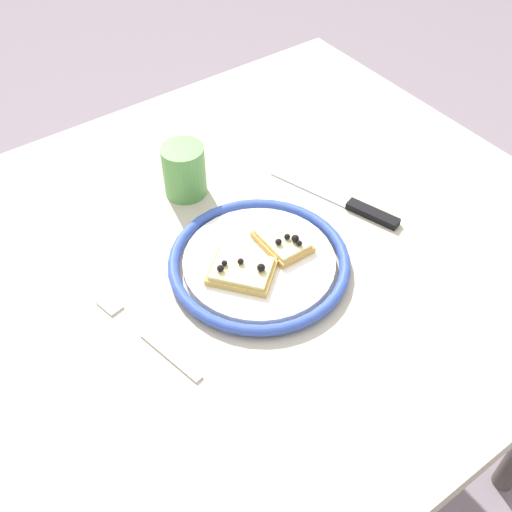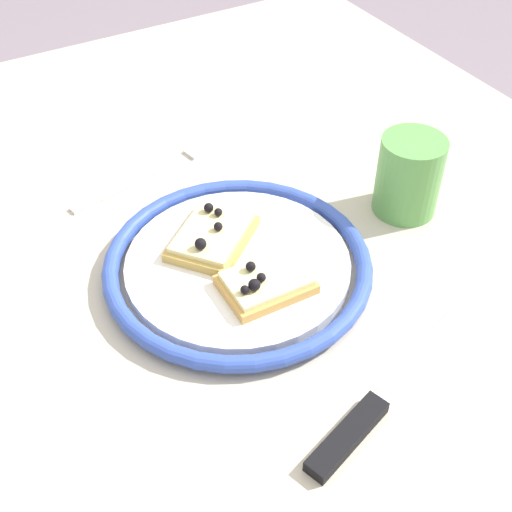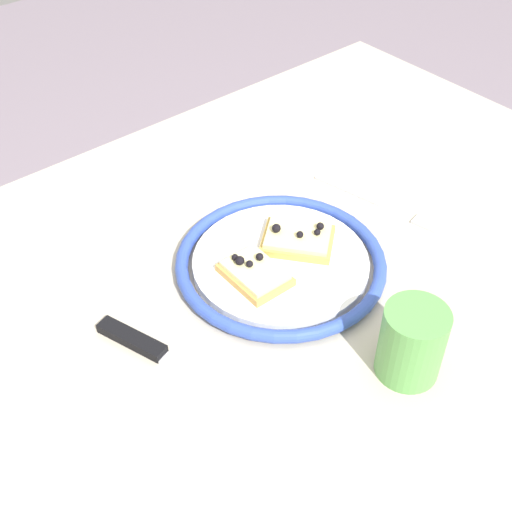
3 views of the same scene
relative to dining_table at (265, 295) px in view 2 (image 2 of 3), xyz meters
The scene contains 7 objects.
dining_table is the anchor object (origin of this frame).
plate 0.11m from the dining_table, 62.35° to the right, with size 0.27×0.27×0.02m.
pizza_slice_near 0.12m from the dining_table, 103.03° to the right, with size 0.11×0.12×0.03m.
pizza_slice_far 0.13m from the dining_table, 30.59° to the right, with size 0.06×0.09×0.03m.
knife 0.25m from the dining_table, ahead, with size 0.09×0.23×0.01m.
fork 0.20m from the dining_table, 160.48° to the right, with size 0.06×0.20×0.00m.
cup 0.21m from the dining_table, 80.94° to the left, with size 0.07×0.07×0.09m, color #599E4C.
Camera 2 is at (0.46, -0.28, 1.23)m, focal length 47.51 mm.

